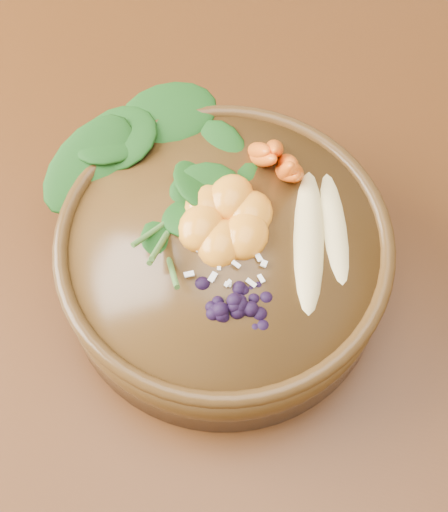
{
  "coord_description": "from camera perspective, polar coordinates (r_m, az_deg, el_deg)",
  "views": [
    {
      "loc": [
        -0.03,
        -0.35,
        1.39
      ],
      "look_at": [
        -0.13,
        -0.06,
        0.8
      ],
      "focal_mm": 50.0,
      "sensor_mm": 36.0,
      "label": 1
    }
  ],
  "objects": [
    {
      "name": "coconut_flakes",
      "position": [
        0.62,
        0.24,
        -0.18
      ],
      "size": [
        0.12,
        0.1,
        0.01
      ],
      "primitive_type": null,
      "rotation": [
        0.0,
        0.0,
        0.35
      ],
      "color": "white",
      "rests_on": "stoneware_bowl"
    },
    {
      "name": "dining_table",
      "position": [
        0.81,
        10.06,
        -3.97
      ],
      "size": [
        1.6,
        0.9,
        0.75
      ],
      "color": "#331C0C",
      "rests_on": "ground"
    },
    {
      "name": "stoneware_bowl",
      "position": [
        0.67,
        0.0,
        -0.4
      ],
      "size": [
        0.39,
        0.39,
        0.08
      ],
      "primitive_type": "cylinder",
      "rotation": [
        0.0,
        0.0,
        0.35
      ],
      "color": "#462E13",
      "rests_on": "dining_table"
    },
    {
      "name": "carrot_cluster",
      "position": [
        0.65,
        4.72,
        9.57
      ],
      "size": [
        0.08,
        0.08,
        0.08
      ],
      "primitive_type": null,
      "rotation": [
        0.0,
        0.0,
        0.35
      ],
      "color": "orange",
      "rests_on": "stoneware_bowl"
    },
    {
      "name": "blueberry_pile",
      "position": [
        0.59,
        0.46,
        -3.04
      ],
      "size": [
        0.17,
        0.15,
        0.04
      ],
      "primitive_type": null,
      "rotation": [
        0.0,
        0.0,
        0.35
      ],
      "color": "black",
      "rests_on": "stoneware_bowl"
    },
    {
      "name": "banana_halves",
      "position": [
        0.63,
        7.97,
        2.46
      ],
      "size": [
        0.1,
        0.18,
        0.03
      ],
      "rotation": [
        0.0,
        0.0,
        0.35
      ],
      "color": "#E0CC84",
      "rests_on": "stoneware_bowl"
    },
    {
      "name": "kale_heap",
      "position": [
        0.65,
        -4.34,
        7.06
      ],
      "size": [
        0.25,
        0.24,
        0.05
      ],
      "primitive_type": null,
      "rotation": [
        0.0,
        0.0,
        0.35
      ],
      "color": "#1A4B15",
      "rests_on": "stoneware_bowl"
    },
    {
      "name": "ground",
      "position": [
        1.43,
        5.86,
        -14.74
      ],
      "size": [
        4.0,
        4.0,
        0.0
      ],
      "primitive_type": "plane",
      "color": "#381E0F",
      "rests_on": "ground"
    },
    {
      "name": "mandarin_cluster",
      "position": [
        0.63,
        0.15,
        3.56
      ],
      "size": [
        0.12,
        0.12,
        0.03
      ],
      "primitive_type": null,
      "rotation": [
        0.0,
        0.0,
        0.35
      ],
      "color": "orange",
      "rests_on": "stoneware_bowl"
    }
  ]
}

